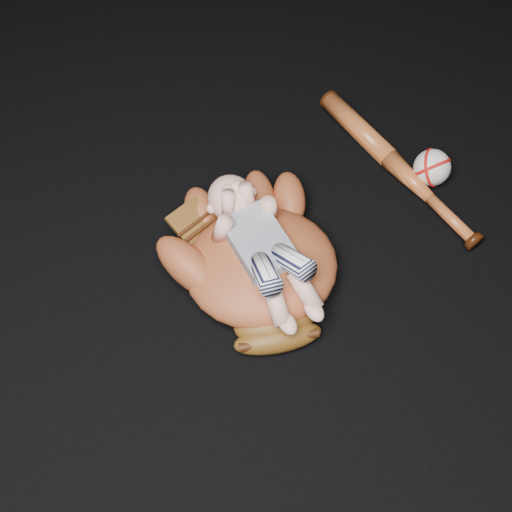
# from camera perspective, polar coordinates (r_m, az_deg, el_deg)

# --- Properties ---
(baseball_glove) EXTENTS (0.51, 0.54, 0.13)m
(baseball_glove) POSITION_cam_1_polar(r_m,az_deg,el_deg) (1.25, 0.46, -0.50)
(baseball_glove) COLOR brown
(baseball_glove) RESTS_ON ground
(newborn_baby) EXTENTS (0.20, 0.36, 0.14)m
(newborn_baby) POSITION_cam_1_polar(r_m,az_deg,el_deg) (1.20, 0.86, 0.55)
(newborn_baby) COLOR #E6A994
(newborn_baby) RESTS_ON baseball_glove
(baseball_bat) EXTENTS (0.05, 0.51, 0.05)m
(baseball_bat) POSITION_cam_1_polar(r_m,az_deg,el_deg) (1.49, 12.47, 7.77)
(baseball_bat) COLOR #A94C20
(baseball_bat) RESTS_ON ground
(baseball) EXTENTS (0.10, 0.10, 0.08)m
(baseball) POSITION_cam_1_polar(r_m,az_deg,el_deg) (1.48, 15.38, 7.58)
(baseball) COLOR silver
(baseball) RESTS_ON ground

